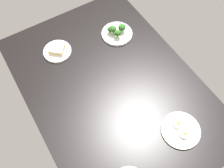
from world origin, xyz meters
TOP-DOWN VIEW (x-y plane):
  - dining_table at (0.00, 0.00)cm, footprint 131.89×91.87cm
  - plate_broccoli at (-30.46, 22.39)cm, footprint 19.65×19.65cm
  - plate_sandwich at (-37.88, -16.02)cm, footprint 17.08×17.08cm
  - plate_eggs at (41.09, 16.01)cm, footprint 20.20×20.20cm

SIDE VIEW (x-z plane):
  - dining_table at x=0.00cm, z-range 0.00..4.00cm
  - plate_eggs at x=41.09cm, z-range 2.74..7.45cm
  - plate_sandwich at x=-37.88cm, z-range 3.16..7.75cm
  - plate_broccoli at x=-30.46cm, z-range 2.16..10.40cm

